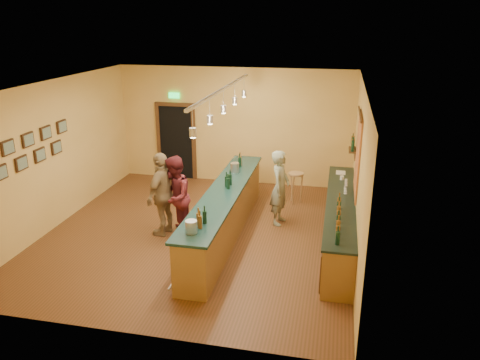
% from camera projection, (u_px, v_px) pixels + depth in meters
% --- Properties ---
extents(floor, '(7.00, 7.00, 0.00)m').
position_uv_depth(floor, '(199.00, 233.00, 10.20)').
color(floor, '#533417').
rests_on(floor, ground).
extents(ceiling, '(6.50, 7.00, 0.02)m').
position_uv_depth(ceiling, '(195.00, 85.00, 9.14)').
color(ceiling, silver).
rests_on(ceiling, wall_back).
extents(wall_back, '(6.50, 0.02, 3.20)m').
position_uv_depth(wall_back, '(234.00, 126.00, 12.90)').
color(wall_back, gold).
rests_on(wall_back, floor).
extents(wall_front, '(6.50, 0.02, 3.20)m').
position_uv_depth(wall_front, '(123.00, 237.00, 6.44)').
color(wall_front, gold).
rests_on(wall_front, floor).
extents(wall_left, '(0.02, 7.00, 3.20)m').
position_uv_depth(wall_left, '(56.00, 154.00, 10.31)').
color(wall_left, gold).
rests_on(wall_left, floor).
extents(wall_right, '(0.02, 7.00, 3.20)m').
position_uv_depth(wall_right, '(358.00, 173.00, 9.03)').
color(wall_right, gold).
rests_on(wall_right, floor).
extents(doorway, '(1.15, 0.09, 2.48)m').
position_uv_depth(doorway, '(176.00, 140.00, 13.37)').
color(doorway, black).
rests_on(doorway, wall_back).
extents(tapestry, '(0.03, 1.40, 1.60)m').
position_uv_depth(tapestry, '(358.00, 155.00, 9.32)').
color(tapestry, maroon).
rests_on(tapestry, wall_right).
extents(bottle_shelf, '(0.17, 0.55, 0.54)m').
position_uv_depth(bottle_shelf, '(353.00, 145.00, 10.77)').
color(bottle_shelf, '#432C14').
rests_on(bottle_shelf, wall_right).
extents(picture_grid, '(0.06, 2.20, 0.70)m').
position_uv_depth(picture_grid, '(34.00, 148.00, 9.49)').
color(picture_grid, '#382111').
rests_on(picture_grid, wall_left).
extents(back_counter, '(0.60, 4.55, 1.27)m').
position_uv_depth(back_counter, '(340.00, 221.00, 9.62)').
color(back_counter, brown).
rests_on(back_counter, floor).
extents(tasting_bar, '(0.73, 5.10, 1.38)m').
position_uv_depth(tasting_bar, '(225.00, 210.00, 9.88)').
color(tasting_bar, brown).
rests_on(tasting_bar, floor).
extents(pendant_track, '(0.11, 4.60, 0.50)m').
position_uv_depth(pendant_track, '(223.00, 97.00, 9.10)').
color(pendant_track, silver).
rests_on(pendant_track, ceiling).
extents(bartender, '(0.49, 0.67, 1.71)m').
position_uv_depth(bartender, '(280.00, 188.00, 10.43)').
color(bartender, gray).
rests_on(bartender, floor).
extents(customer_a, '(0.80, 0.95, 1.76)m').
position_uv_depth(customer_a, '(175.00, 197.00, 9.82)').
color(customer_a, '#59191E').
rests_on(customer_a, floor).
extents(customer_b, '(0.68, 1.14, 1.82)m').
position_uv_depth(customer_b, '(163.00, 194.00, 9.90)').
color(customer_b, '#997A51').
rests_on(customer_b, floor).
extents(bar_stool, '(0.39, 0.39, 0.79)m').
position_uv_depth(bar_stool, '(296.00, 178.00, 11.64)').
color(bar_stool, '#A47D4A').
rests_on(bar_stool, floor).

